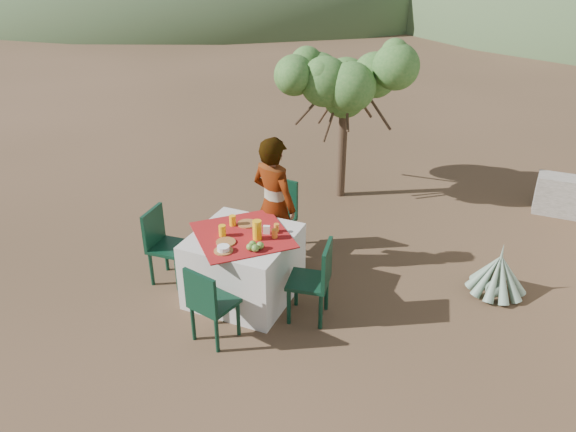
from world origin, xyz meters
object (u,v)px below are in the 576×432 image
(person, at_px, (274,205))
(juice_pitcher, at_px, (257,230))
(chair_far, at_px, (277,214))
(chair_near, at_px, (209,302))
(agave, at_px, (498,274))
(table, at_px, (244,265))
(chair_right, at_px, (316,278))
(shrub_tree, at_px, (350,89))
(chair_left, at_px, (163,242))

(person, distance_m, juice_pitcher, 0.71)
(chair_far, height_order, chair_near, chair_far)
(person, height_order, agave, person)
(table, height_order, juice_pitcher, juice_pitcher)
(chair_right, distance_m, juice_pitcher, 0.77)
(agave, relative_size, juice_pitcher, 3.29)
(shrub_tree, distance_m, agave, 3.25)
(table, distance_m, agave, 2.78)
(chair_far, distance_m, chair_right, 1.38)
(chair_right, xyz_separation_m, agave, (1.67, 1.22, -0.25))
(table, height_order, person, person)
(chair_far, height_order, juice_pitcher, juice_pitcher)
(chair_left, relative_size, person, 0.54)
(chair_near, distance_m, shrub_tree, 3.93)
(table, relative_size, chair_far, 1.37)
(person, bearing_deg, table, 102.86)
(agave, bearing_deg, chair_left, -160.63)
(chair_left, bearing_deg, chair_far, -45.64)
(table, distance_m, juice_pitcher, 0.52)
(juice_pitcher, bearing_deg, shrub_tree, 90.09)
(table, relative_size, chair_right, 1.49)
(table, distance_m, chair_near, 0.82)
(chair_left, distance_m, shrub_tree, 3.42)
(person, height_order, juice_pitcher, person)
(chair_near, bearing_deg, table, -73.43)
(chair_near, bearing_deg, chair_far, -73.94)
(chair_left, bearing_deg, person, -58.73)
(juice_pitcher, bearing_deg, chair_near, -98.84)
(chair_right, height_order, shrub_tree, shrub_tree)
(chair_left, xyz_separation_m, juice_pitcher, (1.16, 0.05, 0.38))
(chair_far, xyz_separation_m, agave, (2.58, 0.18, -0.30))
(chair_left, xyz_separation_m, person, (1.02, 0.74, 0.33))
(chair_far, relative_size, chair_near, 1.15)
(shrub_tree, xyz_separation_m, juice_pitcher, (0.00, -2.97, -0.74))
(table, xyz_separation_m, chair_right, (0.85, -0.06, 0.10))
(table, xyz_separation_m, chair_left, (-0.97, -0.07, 0.10))
(table, bearing_deg, person, 85.46)
(juice_pitcher, bearing_deg, chair_right, -3.61)
(shrub_tree, bearing_deg, agave, -37.44)
(chair_near, relative_size, juice_pitcher, 3.98)
(chair_near, bearing_deg, chair_left, -23.63)
(person, bearing_deg, agave, -151.45)
(agave, bearing_deg, table, -155.36)
(table, relative_size, chair_near, 1.57)
(agave, bearing_deg, person, -168.84)
(table, distance_m, chair_right, 0.86)
(table, height_order, chair_left, chair_left)
(chair_far, bearing_deg, juice_pitcher, -69.60)
(shrub_tree, xyz_separation_m, agave, (2.34, -1.79, -1.37))
(chair_right, bearing_deg, juice_pitcher, -103.40)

